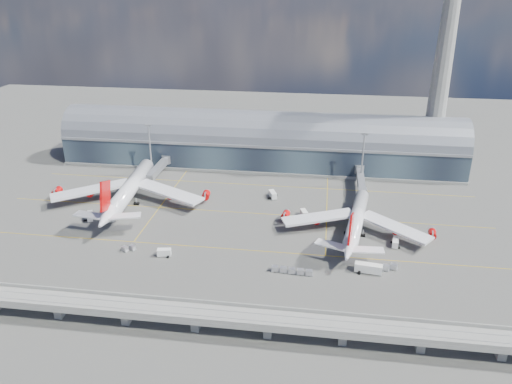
# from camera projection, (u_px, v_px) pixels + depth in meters

# --- Properties ---
(ground) EXTENTS (500.00, 500.00, 0.00)m
(ground) POSITION_uv_depth(u_px,v_px,m) (232.00, 235.00, 187.69)
(ground) COLOR #474744
(ground) RESTS_ON ground
(taxi_lines) EXTENTS (200.00, 80.12, 0.01)m
(taxi_lines) POSITION_uv_depth(u_px,v_px,m) (242.00, 210.00, 207.75)
(taxi_lines) COLOR gold
(taxi_lines) RESTS_ON ground
(terminal) EXTENTS (200.00, 30.00, 28.00)m
(terminal) POSITION_uv_depth(u_px,v_px,m) (260.00, 143.00, 253.94)
(terminal) COLOR #202835
(terminal) RESTS_ON ground
(control_tower) EXTENTS (19.00, 19.00, 103.00)m
(control_tower) POSITION_uv_depth(u_px,v_px,m) (443.00, 65.00, 231.42)
(control_tower) COLOR gray
(control_tower) RESTS_ON ground
(guideway) EXTENTS (220.00, 8.50, 7.20)m
(guideway) POSITION_uv_depth(u_px,v_px,m) (195.00, 314.00, 135.66)
(guideway) COLOR gray
(guideway) RESTS_ON ground
(floodlight_mast_left) EXTENTS (3.00, 0.70, 25.70)m
(floodlight_mast_left) POSITION_uv_depth(u_px,v_px,m) (150.00, 149.00, 238.61)
(floodlight_mast_left) COLOR gray
(floodlight_mast_left) RESTS_ON ground
(floodlight_mast_right) EXTENTS (3.00, 0.70, 25.70)m
(floodlight_mast_right) POSITION_uv_depth(u_px,v_px,m) (363.00, 159.00, 225.71)
(floodlight_mast_right) COLOR gray
(floodlight_mast_right) RESTS_ON ground
(airliner_left) EXTENTS (68.70, 72.21, 21.99)m
(airliner_left) POSITION_uv_depth(u_px,v_px,m) (129.00, 189.00, 211.97)
(airliner_left) COLOR white
(airliner_left) RESTS_ON ground
(airliner_right) EXTENTS (58.13, 60.81, 19.31)m
(airliner_right) POSITION_uv_depth(u_px,v_px,m) (356.00, 221.00, 187.56)
(airliner_right) COLOR white
(airliner_right) RESTS_ON ground
(jet_bridge_left) EXTENTS (4.40, 28.00, 7.25)m
(jet_bridge_left) POSITION_uv_depth(u_px,v_px,m) (159.00, 167.00, 239.70)
(jet_bridge_left) COLOR gray
(jet_bridge_left) RESTS_ON ground
(jet_bridge_right) EXTENTS (4.40, 32.00, 7.25)m
(jet_bridge_right) POSITION_uv_depth(u_px,v_px,m) (361.00, 179.00, 225.67)
(jet_bridge_right) COLOR gray
(jet_bridge_right) RESTS_ON ground
(service_truck_0) EXTENTS (4.39, 6.49, 2.57)m
(service_truck_0) POSITION_uv_depth(u_px,v_px,m) (90.00, 216.00, 199.65)
(service_truck_0) COLOR white
(service_truck_0) RESTS_ON ground
(service_truck_1) EXTENTS (5.04, 3.01, 2.74)m
(service_truck_1) POSITION_uv_depth(u_px,v_px,m) (164.00, 253.00, 173.39)
(service_truck_1) COLOR white
(service_truck_1) RESTS_ON ground
(service_truck_2) EXTENTS (9.24, 3.86, 3.25)m
(service_truck_2) POSITION_uv_depth(u_px,v_px,m) (368.00, 268.00, 163.55)
(service_truck_2) COLOR white
(service_truck_2) RESTS_ON ground
(service_truck_3) EXTENTS (3.07, 5.79, 2.66)m
(service_truck_3) POSITION_uv_depth(u_px,v_px,m) (396.00, 243.00, 179.89)
(service_truck_3) COLOR white
(service_truck_3) RESTS_ON ground
(service_truck_4) EXTENTS (3.57, 5.06, 2.68)m
(service_truck_4) POSITION_uv_depth(u_px,v_px,m) (304.00, 213.00, 201.90)
(service_truck_4) COLOR white
(service_truck_4) RESTS_ON ground
(service_truck_5) EXTENTS (4.24, 6.28, 2.83)m
(service_truck_5) POSITION_uv_depth(u_px,v_px,m) (273.00, 195.00, 218.96)
(service_truck_5) COLOR white
(service_truck_5) RESTS_ON ground
(cargo_train_0) EXTENTS (5.22, 3.84, 1.72)m
(cargo_train_0) POSITION_uv_depth(u_px,v_px,m) (129.00, 248.00, 177.08)
(cargo_train_0) COLOR gray
(cargo_train_0) RESTS_ON ground
(cargo_train_1) EXTENTS (14.02, 2.95, 1.85)m
(cargo_train_1) POSITION_uv_depth(u_px,v_px,m) (292.00, 271.00, 163.50)
(cargo_train_1) COLOR gray
(cargo_train_1) RESTS_ON ground
(cargo_train_2) EXTENTS (11.29, 5.32, 1.89)m
(cargo_train_2) POSITION_uv_depth(u_px,v_px,m) (381.00, 268.00, 164.95)
(cargo_train_2) COLOR gray
(cargo_train_2) RESTS_ON ground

